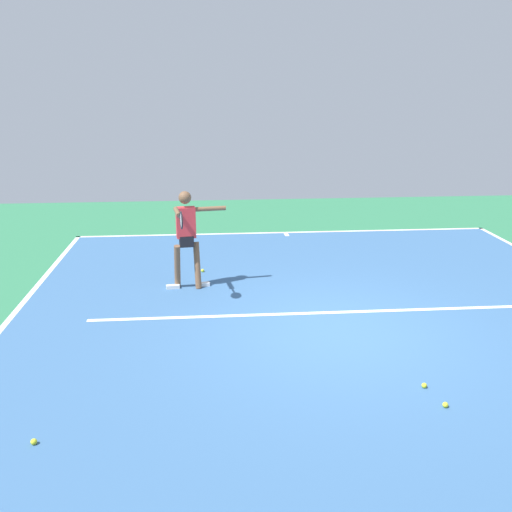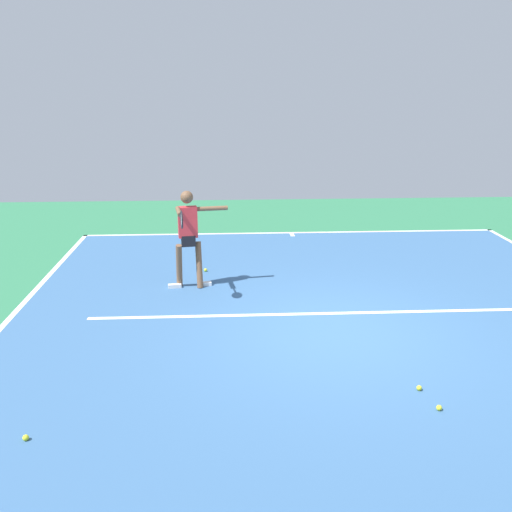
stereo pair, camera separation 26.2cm
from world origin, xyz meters
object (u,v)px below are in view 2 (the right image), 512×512
object	(u,v)px
tennis_ball_near_service_line	(26,438)
tennis_player	(189,233)
tennis_ball_centre_court	(419,388)
tennis_ball_far_corner	(439,408)
tennis_ball_near_player	(205,270)

from	to	relation	value
tennis_ball_near_service_line	tennis_player	bearing A→B (deg)	-107.59
tennis_ball_centre_court	tennis_ball_near_service_line	world-z (taller)	same
tennis_player	tennis_ball_far_corner	distance (m)	5.39
tennis_ball_centre_court	tennis_ball_near_service_line	xyz separation A→B (m)	(4.47, 0.77, 0.00)
tennis_ball_far_corner	tennis_ball_centre_court	world-z (taller)	same
tennis_player	tennis_ball_near_player	world-z (taller)	tennis_player
tennis_ball_centre_court	tennis_ball_near_service_line	bearing A→B (deg)	9.83
tennis_ball_near_player	tennis_ball_centre_court	distance (m)	5.51
tennis_player	tennis_ball_far_corner	size ratio (longest dim) A/B	27.40
tennis_ball_centre_court	tennis_ball_near_service_line	distance (m)	4.54
tennis_ball_far_corner	tennis_ball_near_service_line	distance (m)	4.56
tennis_ball_near_player	tennis_ball_centre_court	size ratio (longest dim) A/B	1.00
tennis_ball_centre_court	tennis_ball_near_service_line	size ratio (longest dim) A/B	1.00
tennis_ball_far_corner	tennis_ball_centre_court	bearing A→B (deg)	-79.71
tennis_ball_far_corner	tennis_ball_near_player	size ratio (longest dim) A/B	1.00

